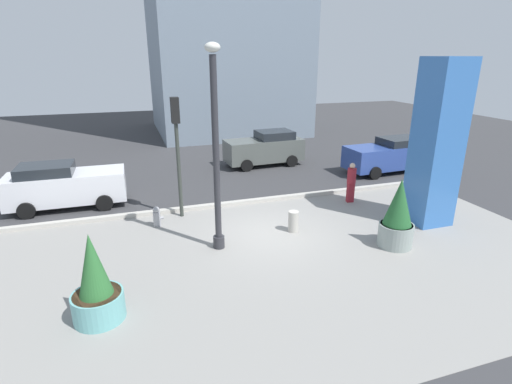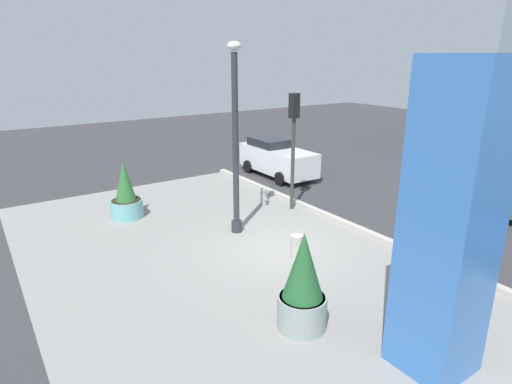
# 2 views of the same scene
# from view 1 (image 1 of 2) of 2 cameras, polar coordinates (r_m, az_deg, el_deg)

# --- Properties ---
(ground_plane) EXTENTS (60.00, 60.00, 0.00)m
(ground_plane) POSITION_cam_1_polar(r_m,az_deg,el_deg) (17.19, -2.63, -0.74)
(ground_plane) COLOR #38383A
(plaza_pavement) EXTENTS (18.00, 10.00, 0.02)m
(plaza_pavement) POSITION_cam_1_polar(r_m,az_deg,el_deg) (12.03, 5.29, -10.03)
(plaza_pavement) COLOR gray
(plaza_pavement) RESTS_ON ground_plane
(curb_strip) EXTENTS (18.00, 0.24, 0.16)m
(curb_strip) POSITION_cam_1_polar(r_m,az_deg,el_deg) (16.37, -1.80, -1.47)
(curb_strip) COLOR #B7B2A8
(curb_strip) RESTS_ON ground_plane
(lamp_post) EXTENTS (0.44, 0.44, 6.18)m
(lamp_post) POSITION_cam_1_polar(r_m,az_deg,el_deg) (11.80, -5.78, 5.15)
(lamp_post) COLOR #2D2D33
(lamp_post) RESTS_ON ground_plane
(art_pillar_blue) EXTENTS (1.31, 1.31, 5.81)m
(art_pillar_blue) POSITION_cam_1_polar(r_m,az_deg,el_deg) (15.19, 24.59, 6.25)
(art_pillar_blue) COLOR #3870BC
(art_pillar_blue) RESTS_ON ground_plane
(potted_plant_mid_plaza) EXTENTS (1.09, 1.09, 2.26)m
(potted_plant_mid_plaza) POSITION_cam_1_polar(r_m,az_deg,el_deg) (13.28, 19.73, -3.36)
(potted_plant_mid_plaza) COLOR gray
(potted_plant_mid_plaza) RESTS_ON ground_plane
(potted_plant_near_left) EXTENTS (1.18, 1.18, 2.18)m
(potted_plant_near_left) POSITION_cam_1_polar(r_m,az_deg,el_deg) (9.96, -22.07, -12.55)
(potted_plant_near_left) COLOR #6BB2B2
(potted_plant_near_left) RESTS_ON ground_plane
(fire_hydrant) EXTENTS (0.36, 0.26, 0.75)m
(fire_hydrant) POSITION_cam_1_polar(r_m,az_deg,el_deg) (14.62, -14.09, -3.46)
(fire_hydrant) COLOR #99999E
(fire_hydrant) RESTS_ON ground_plane
(concrete_bollard) EXTENTS (0.36, 0.36, 0.75)m
(concrete_bollard) POSITION_cam_1_polar(r_m,az_deg,el_deg) (13.82, 5.41, -4.26)
(concrete_bollard) COLOR #B2ADA3
(concrete_bollard) RESTS_ON ground_plane
(traffic_light_corner) EXTENTS (0.28, 0.42, 4.46)m
(traffic_light_corner) POSITION_cam_1_polar(r_m,az_deg,el_deg) (14.58, -11.33, 7.55)
(traffic_light_corner) COLOR #333833
(traffic_light_corner) RESTS_ON ground_plane
(car_intersection) EXTENTS (4.32, 2.11, 1.88)m
(car_intersection) POSITION_cam_1_polar(r_m,az_deg,el_deg) (22.03, 1.30, 6.30)
(car_intersection) COLOR #565B56
(car_intersection) RESTS_ON ground_plane
(car_curb_west) EXTENTS (4.47, 1.97, 1.81)m
(car_curb_west) POSITION_cam_1_polar(r_m,az_deg,el_deg) (17.53, -25.83, 0.86)
(car_curb_west) COLOR silver
(car_curb_west) RESTS_ON ground_plane
(car_passing_lane) EXTENTS (4.66, 2.14, 1.77)m
(car_passing_lane) POSITION_cam_1_polar(r_m,az_deg,el_deg) (21.86, 18.67, 5.08)
(car_passing_lane) COLOR #2D4793
(car_passing_lane) RESTS_ON ground_plane
(pedestrian_by_curb) EXTENTS (0.41, 0.41, 1.68)m
(pedestrian_by_curb) POSITION_cam_1_polar(r_m,az_deg,el_deg) (16.78, 13.57, 1.60)
(pedestrian_by_curb) COLOR maroon
(pedestrian_by_curb) RESTS_ON ground_plane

